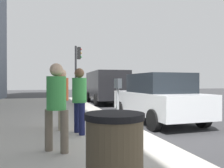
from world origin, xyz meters
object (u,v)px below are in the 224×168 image
at_px(traffic_signal, 77,65).
at_px(pedestrian_at_meter, 79,96).
at_px(parked_sedan_near, 157,98).
at_px(trash_bin, 115,164).
at_px(parking_meter, 118,93).
at_px(pedestrian_bystander, 56,100).
at_px(parked_van_far, 106,85).
at_px(parking_officer, 62,94).

bearing_deg(traffic_signal, pedestrian_at_meter, 172.97).
bearing_deg(pedestrian_at_meter, parked_sedan_near, 17.03).
relative_size(parked_sedan_near, traffic_signal, 1.24).
bearing_deg(trash_bin, parking_meter, -17.83).
distance_m(pedestrian_bystander, parked_van_far, 11.45).
xyz_separation_m(parking_meter, parked_sedan_near, (1.74, -2.06, -0.27)).
distance_m(parking_officer, parked_sedan_near, 3.67).
distance_m(parking_meter, traffic_signal, 8.75).
relative_size(parking_officer, parked_van_far, 0.32).
distance_m(parking_meter, pedestrian_bystander, 2.23).
distance_m(pedestrian_bystander, traffic_signal, 10.35).
bearing_deg(parking_officer, pedestrian_at_meter, -49.49).
relative_size(parking_meter, parked_van_far, 0.27).
xyz_separation_m(pedestrian_at_meter, parked_van_far, (9.41, -3.11, 0.14)).
distance_m(parked_van_far, trash_bin, 13.54).
bearing_deg(pedestrian_at_meter, parking_meter, -10.00).
bearing_deg(trash_bin, pedestrian_at_meter, -2.60).
height_order(pedestrian_bystander, parked_van_far, parked_van_far).
height_order(parking_officer, trash_bin, parking_officer).
xyz_separation_m(parked_sedan_near, parked_van_far, (7.62, 0.00, 0.36)).
bearing_deg(pedestrian_bystander, trash_bin, -128.31).
xyz_separation_m(pedestrian_bystander, trash_bin, (-2.30, -0.46, -0.46)).
bearing_deg(parked_van_far, traffic_signal, 109.36).
bearing_deg(pedestrian_bystander, parked_van_far, 21.41).
relative_size(pedestrian_at_meter, parking_officer, 0.99).
height_order(pedestrian_at_meter, traffic_signal, traffic_signal).
height_order(pedestrian_at_meter, pedestrian_bystander, same).
bearing_deg(parked_sedan_near, pedestrian_bystander, 130.64).
bearing_deg(parking_meter, traffic_signal, -0.18).
bearing_deg(parking_meter, parking_officer, 65.18).
bearing_deg(parked_van_far, pedestrian_at_meter, 161.72).
relative_size(pedestrian_at_meter, trash_bin, 1.65).
relative_size(pedestrian_at_meter, traffic_signal, 0.46).
relative_size(parking_officer, traffic_signal, 0.47).
distance_m(pedestrian_bystander, trash_bin, 2.39).
height_order(parking_officer, parked_sedan_near, parking_officer).
xyz_separation_m(parking_officer, traffic_signal, (7.98, -1.46, 1.45)).
distance_m(pedestrian_at_meter, parked_van_far, 9.91).
distance_m(parking_meter, parked_sedan_near, 2.71).
bearing_deg(trash_bin, parked_sedan_near, -30.75).
distance_m(traffic_signal, trash_bin, 12.62).
bearing_deg(pedestrian_at_meter, trash_bin, -105.48).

